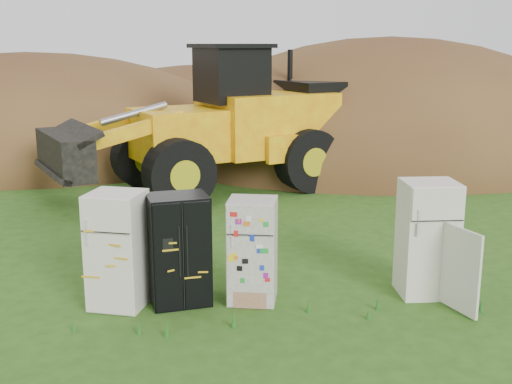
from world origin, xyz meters
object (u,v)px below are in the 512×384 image
Objects in this scene: fridge_open_door at (427,238)px; wheel_loader at (198,120)px; fridge_leftmost at (118,250)px; fridge_sticker at (252,250)px; fridge_black_side at (179,250)px.

wheel_loader is (-3.47, 7.59, 1.05)m from fridge_open_door.
fridge_leftmost reaches higher than fridge_sticker.
fridge_sticker is at bearing 17.17° from fridge_leftmost.
fridge_leftmost is 7.75m from wheel_loader.
fridge_open_door reaches higher than fridge_black_side.
fridge_leftmost is 2.06m from fridge_sticker.
fridge_leftmost is 0.97× the size of fridge_open_door.
fridge_black_side is at bearing 18.97° from fridge_leftmost.
wheel_loader reaches higher than fridge_black_side.
fridge_open_door is at bearing 17.46° from fridge_leftmost.
wheel_loader reaches higher than fridge_sticker.
wheel_loader reaches higher than fridge_open_door.
fridge_leftmost is at bearing -178.19° from fridge_open_door.
fridge_black_side reaches higher than fridge_sticker.
fridge_sticker is 0.20× the size of wheel_loader.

